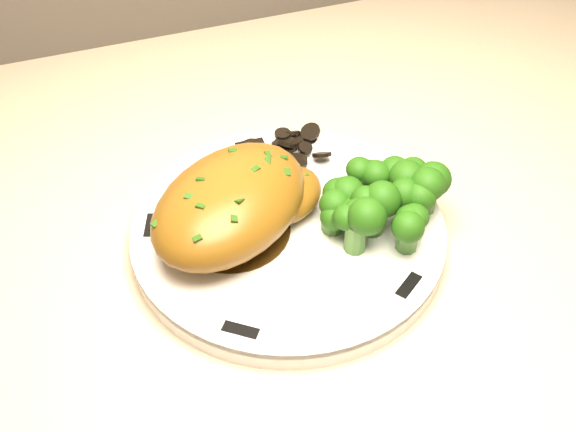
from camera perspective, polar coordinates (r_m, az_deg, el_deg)
name	(u,v)px	position (r m, az deg, el deg)	size (l,w,h in m)	color
plate	(288,233)	(0.56, 0.00, -1.32)	(0.24, 0.24, 0.02)	white
rim_accent_0	(250,144)	(0.63, -3.04, 5.72)	(0.03, 0.01, 0.00)	black
rim_accent_1	(151,225)	(0.57, -10.76, -0.73)	(0.03, 0.01, 0.00)	black
rim_accent_2	(241,330)	(0.49, -3.77, -8.99)	(0.03, 0.01, 0.00)	black
rim_accent_3	(409,286)	(0.52, 9.52, -5.44)	(0.03, 0.01, 0.00)	black
rim_accent_4	(390,172)	(0.61, 8.04, 3.48)	(0.03, 0.01, 0.00)	black
gravy_pool	(232,230)	(0.55, -4.45, -1.10)	(0.09, 0.09, 0.00)	#321F09
chicken_breast	(237,203)	(0.54, -4.07, 1.05)	(0.17, 0.16, 0.06)	brown
mushroom_pile	(277,159)	(0.61, -0.88, 4.50)	(0.08, 0.06, 0.02)	black
broccoli_florets	(381,202)	(0.55, 7.36, 1.08)	(0.10, 0.09, 0.04)	#487933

